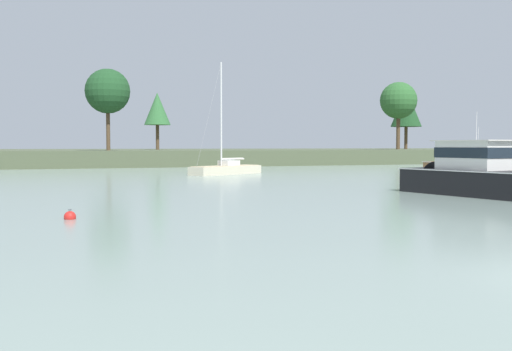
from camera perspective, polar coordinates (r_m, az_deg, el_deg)
far_shore_bank at (r=88.62m, az=-13.55°, el=1.85°), size 209.97×43.62×1.93m
dinghy_grey at (r=55.99m, az=16.30°, el=0.38°), size 2.95×3.71×0.52m
cruiser_black at (r=32.00m, az=19.88°, el=-0.59°), size 4.81×9.87×5.31m
sailboat_cream at (r=51.55m, az=-2.94°, el=0.39°), size 7.45×5.47×10.25m
cruiser_wood at (r=45.12m, az=21.39°, el=0.37°), size 3.87×10.23×5.06m
mooring_buoy_red at (r=20.96m, az=-17.73°, el=-3.88°), size 0.41×0.41×0.46m
shore_tree_inland_b at (r=101.86m, az=14.49°, el=6.39°), size 5.13×5.13×10.06m
shore_tree_inland_c at (r=93.81m, az=13.77°, el=7.11°), size 5.70×5.70×10.45m
shore_tree_left at (r=73.09m, az=-14.31°, el=7.97°), size 5.38×5.38×9.84m
shore_tree_far_left at (r=83.70m, az=-9.63°, el=6.42°), size 3.71×3.71×8.05m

